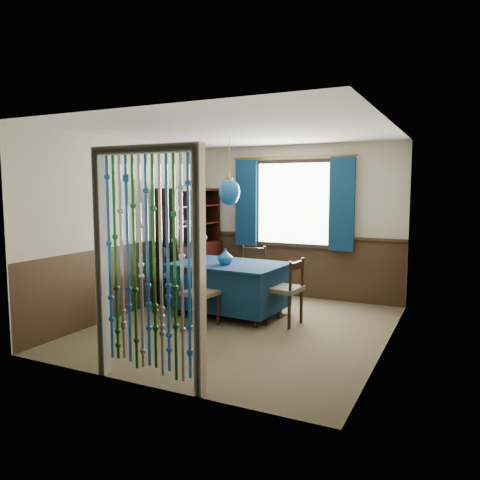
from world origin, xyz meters
The scene contains 22 objects.
floor centered at (0.00, 0.00, 0.00)m, with size 4.00×4.00×0.00m, color brown.
ceiling centered at (0.00, 0.00, 2.50)m, with size 4.00×4.00×0.00m, color silver.
wall_back centered at (0.00, 2.00, 1.25)m, with size 3.60×3.60×0.00m, color #BBB299.
wall_front centered at (0.00, -2.00, 1.25)m, with size 3.60×3.60×0.00m, color #BBB299.
wall_left centered at (-1.80, 0.00, 1.25)m, with size 4.00×4.00×0.00m, color #BBB299.
wall_right centered at (1.80, 0.00, 1.25)m, with size 4.00×4.00×0.00m, color #BBB299.
wainscot_back centered at (0.00, 1.99, 0.50)m, with size 3.60×3.60×0.00m, color #362414.
wainscot_front centered at (0.00, -1.99, 0.50)m, with size 3.60×3.60×0.00m, color #362414.
wainscot_left centered at (-1.79, 0.00, 0.50)m, with size 4.00×4.00×0.00m, color #362414.
wainscot_right centered at (1.79, 0.00, 0.50)m, with size 4.00×4.00×0.00m, color #362414.
window centered at (0.00, 1.95, 1.55)m, with size 1.32×0.12×1.42m, color black.
doorway centered at (0.00, -1.94, 1.05)m, with size 1.16×0.12×2.18m, color silver, non-canonical shape.
dining_table centered at (-0.43, 0.50, 0.43)m, with size 1.61×1.16×0.74m.
chair_near centered at (-0.51, -0.20, 0.44)m, with size 0.45×0.44×0.82m.
chair_far centered at (-0.40, 1.14, 0.48)m, with size 0.48×0.46×0.91m.
chair_left centered at (-1.31, 0.56, 0.49)m, with size 0.47×0.49×0.93m.
chair_right centered at (0.47, 0.40, 0.47)m, with size 0.46×0.48×0.88m.
sideboard centered at (-1.54, 1.20, 0.62)m, with size 0.50×1.38×1.80m.
pendant_lamp centered at (-0.43, 0.50, 1.75)m, with size 0.30×0.30×0.94m.
vase_table centered at (-0.42, 0.37, 0.84)m, with size 0.19×0.19×0.20m, color navy.
bowl_shelf centered at (-1.48, 1.00, 1.26)m, with size 0.22×0.22×0.05m, color beige.
vase_sideboard centered at (-1.48, 1.53, 1.00)m, with size 0.20×0.20×0.20m, color beige.
Camera 1 is at (2.57, -5.32, 1.80)m, focal length 35.00 mm.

